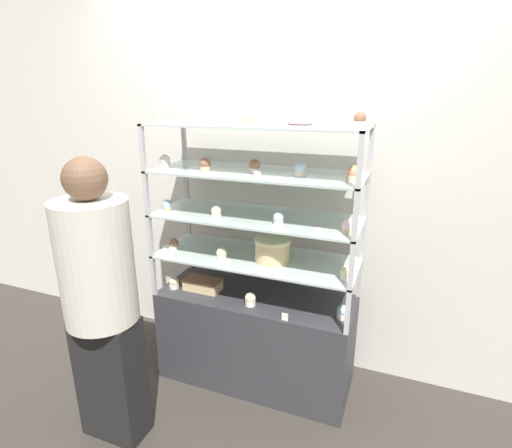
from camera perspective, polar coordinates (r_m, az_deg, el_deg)
ground_plane at (r=2.86m, az=0.00°, el=-20.96°), size 20.00×20.00×0.00m
back_wall at (r=2.62m, az=3.04°, el=7.05°), size 8.00×0.05×2.60m
display_base at (r=2.68m, az=0.00°, el=-15.88°), size 1.21×0.46×0.61m
display_riser_lower at (r=2.41m, az=0.00°, el=-5.04°), size 1.21×0.46×0.26m
display_riser_middle at (r=2.32m, az=0.00°, el=0.84°), size 1.21×0.46×0.26m
display_riser_upper at (r=2.26m, az=0.00°, el=7.12°), size 1.21×0.46×0.26m
display_riser_top at (r=2.23m, az=0.00°, el=13.67°), size 1.21×0.46×0.26m
layer_cake_centerpiece at (r=2.33m, az=2.36°, el=-3.68°), size 0.21×0.21×0.14m
sheet_cake_frosted at (r=2.59m, az=-7.61°, el=-8.52°), size 0.23×0.12×0.07m
cupcake_0 at (r=2.64m, az=-11.65°, el=-8.21°), size 0.06×0.06×0.08m
cupcake_1 at (r=2.39m, az=-0.82°, el=-10.72°), size 0.06×0.06×0.08m
cupcake_2 at (r=2.32m, az=12.25°, el=-12.21°), size 0.06×0.06×0.08m
price_tag_0 at (r=2.26m, az=4.15°, el=-13.09°), size 0.04×0.00×0.04m
cupcake_3 at (r=2.57m, az=-11.68°, el=-2.82°), size 0.06×0.06×0.07m
cupcake_4 at (r=2.37m, az=-4.94°, el=-4.27°), size 0.06×0.06×0.07m
cupcake_5 at (r=2.17m, az=12.78°, el=-6.94°), size 0.06×0.06×0.07m
price_tag_1 at (r=2.25m, az=-4.11°, el=-5.78°), size 0.04×0.00×0.04m
cupcake_6 at (r=2.48m, az=-12.56°, el=2.63°), size 0.06×0.06×0.07m
cupcake_7 at (r=2.28m, az=-5.71°, el=1.68°), size 0.06×0.06×0.07m
cupcake_8 at (r=2.15m, az=3.20°, el=0.73°), size 0.06×0.06×0.07m
cupcake_9 at (r=2.08m, az=12.85°, el=-0.35°), size 0.06×0.06×0.07m
price_tag_2 at (r=2.00m, az=8.88°, el=-1.10°), size 0.04×0.00×0.04m
cupcake_10 at (r=2.44m, az=-12.89°, el=8.72°), size 0.06×0.06×0.08m
cupcake_11 at (r=2.28m, az=-7.28°, el=8.42°), size 0.06×0.06×0.08m
cupcake_12 at (r=2.21m, az=-0.21°, el=8.24°), size 0.06×0.06×0.08m
cupcake_13 at (r=2.13m, az=6.32°, el=7.75°), size 0.06×0.06×0.08m
cupcake_14 at (r=2.07m, az=13.66°, el=7.08°), size 0.06×0.06×0.08m
price_tag_3 at (r=2.03m, az=0.22°, el=6.93°), size 0.04×0.00×0.04m
cupcake_15 at (r=2.38m, az=-13.85°, el=14.72°), size 0.06×0.06×0.08m
cupcake_16 at (r=2.12m, az=-0.74°, el=14.86°), size 0.06×0.06×0.08m
cupcake_17 at (r=2.05m, az=14.61°, el=14.20°), size 0.06×0.06×0.08m
price_tag_4 at (r=1.97m, az=1.86°, el=14.20°), size 0.04×0.00×0.04m
donut_glazed at (r=2.22m, az=6.31°, el=14.51°), size 0.15×0.15×0.04m
customer_figure at (r=2.17m, az=-21.24°, el=-10.05°), size 0.36×0.36×1.54m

